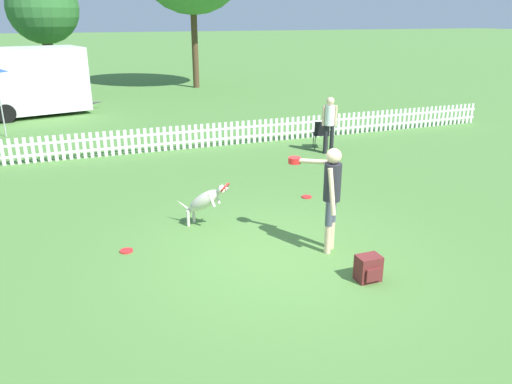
% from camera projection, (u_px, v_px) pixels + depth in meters
% --- Properties ---
extents(ground_plane, '(240.00, 240.00, 0.00)m').
position_uv_depth(ground_plane, '(282.00, 256.00, 8.19)').
color(ground_plane, '#4C7A38').
extents(handler_person, '(0.65, 1.11, 1.76)m').
position_uv_depth(handler_person, '(329.00, 187.00, 8.04)').
color(handler_person, beige).
rests_on(handler_person, ground_plane).
extents(leaping_dog, '(0.90, 0.91, 0.93)m').
position_uv_depth(leaping_dog, '(205.00, 200.00, 9.13)').
color(leaping_dog, beige).
rests_on(leaping_dog, ground_plane).
extents(frisbee_near_handler, '(0.22, 0.22, 0.02)m').
position_uv_depth(frisbee_near_handler, '(307.00, 197.00, 10.82)').
color(frisbee_near_handler, red).
rests_on(frisbee_near_handler, ground_plane).
extents(frisbee_near_dog, '(0.22, 0.22, 0.02)m').
position_uv_depth(frisbee_near_dog, '(126.00, 251.00, 8.33)').
color(frisbee_near_dog, red).
rests_on(frisbee_near_dog, ground_plane).
extents(backpack_on_grass, '(0.36, 0.30, 0.40)m').
position_uv_depth(backpack_on_grass, '(368.00, 268.00, 7.37)').
color(backpack_on_grass, maroon).
rests_on(backpack_on_grass, ground_plane).
extents(picket_fence, '(21.82, 0.04, 0.71)m').
position_uv_depth(picket_fence, '(180.00, 138.00, 14.57)').
color(picket_fence, white).
rests_on(picket_fence, ground_plane).
extents(folding_chair_blue_left, '(0.57, 0.58, 0.84)m').
position_uv_depth(folding_chair_blue_left, '(321.00, 132.00, 14.59)').
color(folding_chair_blue_left, '#333338').
rests_on(folding_chair_blue_left, ground_plane).
extents(spectator_standing, '(0.38, 0.27, 1.60)m').
position_uv_depth(spectator_standing, '(329.00, 120.00, 13.94)').
color(spectator_standing, black).
rests_on(spectator_standing, ground_plane).
extents(equipment_trailer, '(6.01, 3.45, 2.57)m').
position_uv_depth(equipment_trailer, '(14.00, 81.00, 19.11)').
color(equipment_trailer, white).
rests_on(equipment_trailer, ground_plane).
extents(tree_right_grove, '(3.24, 3.24, 5.68)m').
position_uv_depth(tree_right_grove, '(43.00, 9.00, 23.10)').
color(tree_right_grove, '#4C3823').
rests_on(tree_right_grove, ground_plane).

